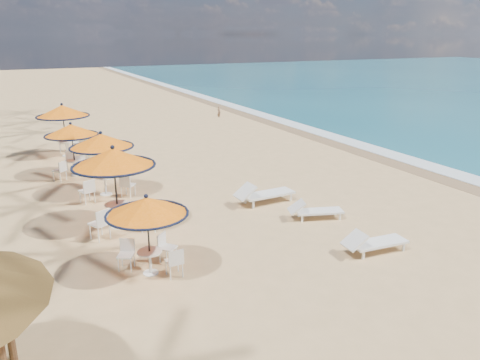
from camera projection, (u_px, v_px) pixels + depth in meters
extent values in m
plane|color=tan|center=(319.00, 242.00, 13.56)|extent=(160.00, 160.00, 0.00)
cube|color=white|center=(352.00, 143.00, 26.04)|extent=(1.20, 140.00, 0.04)
cube|color=olive|center=(339.00, 144.00, 25.66)|extent=(1.40, 140.00, 0.02)
cylinder|color=black|center=(149.00, 236.00, 11.51)|extent=(0.04, 0.04, 2.03)
cone|color=orange|center=(147.00, 206.00, 11.27)|extent=(2.03, 2.03, 0.44)
torus|color=black|center=(147.00, 214.00, 11.33)|extent=(2.04, 2.04, 0.06)
sphere|color=black|center=(146.00, 196.00, 11.20)|extent=(0.11, 0.11, 0.11)
cylinder|color=white|center=(150.00, 252.00, 11.64)|extent=(0.62, 0.62, 0.04)
cylinder|color=white|center=(150.00, 262.00, 11.72)|extent=(0.07, 0.07, 0.62)
cylinder|color=black|center=(116.00, 189.00, 14.31)|extent=(0.05, 0.05, 2.52)
cone|color=orange|center=(113.00, 157.00, 14.02)|extent=(2.52, 2.52, 0.55)
torus|color=black|center=(114.00, 166.00, 14.09)|extent=(2.52, 2.52, 0.08)
sphere|color=black|center=(112.00, 147.00, 13.92)|extent=(0.13, 0.13, 0.13)
cylinder|color=white|center=(117.00, 204.00, 14.46)|extent=(0.77, 0.77, 0.04)
cylinder|color=white|center=(118.00, 215.00, 14.57)|extent=(0.09, 0.09, 0.77)
cylinder|color=black|center=(103.00, 165.00, 17.29)|extent=(0.05, 0.05, 2.33)
cone|color=orange|center=(101.00, 141.00, 17.02)|extent=(2.33, 2.33, 0.51)
torus|color=black|center=(102.00, 147.00, 17.09)|extent=(2.33, 2.33, 0.07)
sphere|color=black|center=(101.00, 133.00, 16.93)|extent=(0.12, 0.12, 0.12)
cylinder|color=white|center=(105.00, 177.00, 17.43)|extent=(0.71, 0.71, 0.04)
cylinder|color=white|center=(105.00, 185.00, 17.53)|extent=(0.08, 0.08, 0.71)
cylinder|color=black|center=(73.00, 150.00, 19.70)|extent=(0.05, 0.05, 2.21)
cone|color=orange|center=(71.00, 130.00, 19.45)|extent=(2.21, 2.21, 0.48)
torus|color=black|center=(72.00, 135.00, 19.51)|extent=(2.21, 2.21, 0.07)
sphere|color=black|center=(70.00, 123.00, 19.36)|extent=(0.12, 0.12, 0.12)
cylinder|color=white|center=(74.00, 161.00, 19.84)|extent=(0.67, 0.67, 0.04)
cylinder|color=white|center=(75.00, 168.00, 19.93)|extent=(0.08, 0.08, 0.67)
cylinder|color=black|center=(65.00, 131.00, 22.85)|extent=(0.05, 0.05, 2.52)
cone|color=orange|center=(62.00, 111.00, 22.55)|extent=(2.52, 2.52, 0.55)
torus|color=black|center=(63.00, 116.00, 22.63)|extent=(2.52, 2.52, 0.08)
sphere|color=black|center=(62.00, 104.00, 22.46)|extent=(0.13, 0.13, 0.13)
cylinder|color=white|center=(66.00, 141.00, 23.00)|extent=(0.77, 0.77, 0.04)
cylinder|color=white|center=(67.00, 148.00, 23.11)|extent=(0.09, 0.09, 0.77)
cube|color=white|center=(379.00, 243.00, 12.93)|extent=(1.67, 0.71, 0.07)
cube|color=white|center=(355.00, 240.00, 12.58)|extent=(0.59, 0.63, 0.40)
cube|color=white|center=(378.00, 248.00, 12.98)|extent=(0.06, 0.06, 0.23)
cube|color=white|center=(319.00, 211.00, 15.26)|extent=(1.63, 1.01, 0.06)
cube|color=white|center=(297.00, 207.00, 15.10)|extent=(0.66, 0.69, 0.38)
cube|color=white|center=(319.00, 215.00, 15.31)|extent=(0.05, 0.05, 0.22)
cube|color=white|center=(268.00, 194.00, 16.73)|extent=(1.93, 0.77, 0.08)
cube|color=white|center=(245.00, 191.00, 16.22)|extent=(0.66, 0.72, 0.47)
cube|color=white|center=(268.00, 199.00, 16.78)|extent=(0.07, 0.07, 0.27)
cylinder|color=brown|center=(6.00, 310.00, 8.34)|extent=(0.14, 0.14, 2.16)
imported|color=brown|center=(219.00, 112.00, 33.76)|extent=(0.27, 0.35, 0.87)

